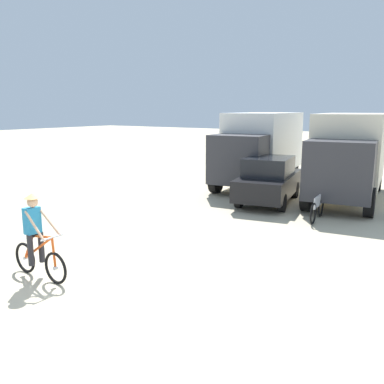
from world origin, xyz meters
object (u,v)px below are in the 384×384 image
at_px(box_truck_white_box, 260,145).
at_px(box_truck_cream_rv, 349,152).
at_px(sedan_parked, 269,180).
at_px(cyclist_orange_shirt, 36,239).
at_px(bicycle_spare, 317,208).

height_order(box_truck_white_box, box_truck_cream_rv, same).
height_order(sedan_parked, cyclist_orange_shirt, cyclist_orange_shirt).
bearing_deg(sedan_parked, bicycle_spare, -32.51).
distance_m(cyclist_orange_shirt, bicycle_spare, 8.64).
xyz_separation_m(box_truck_white_box, box_truck_cream_rv, (4.22, -0.87, 0.00)).
relative_size(box_truck_white_box, sedan_parked, 1.56).
bearing_deg(box_truck_cream_rv, box_truck_white_box, 168.28).
xyz_separation_m(sedan_parked, cyclist_orange_shirt, (-1.02, -9.45, -0.04)).
height_order(box_truck_cream_rv, bicycle_spare, box_truck_cream_rv).
xyz_separation_m(box_truck_white_box, cyclist_orange_shirt, (0.93, -12.76, -1.03)).
bearing_deg(cyclist_orange_shirt, box_truck_cream_rv, 74.56).
height_order(cyclist_orange_shirt, bicycle_spare, cyclist_orange_shirt).
distance_m(box_truck_white_box, box_truck_cream_rv, 4.31).
bearing_deg(sedan_parked, cyclist_orange_shirt, -96.13).
xyz_separation_m(box_truck_white_box, bicycle_spare, (4.32, -4.82, -1.48)).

